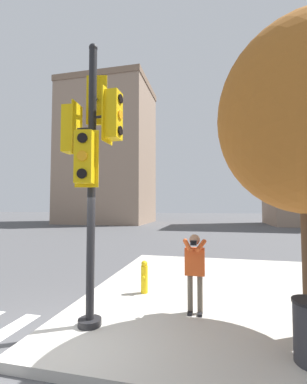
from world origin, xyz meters
The scene contains 6 objects.
ground_plane centered at (0.00, 0.00, 0.00)m, with size 160.00×160.00×0.00m, color #4C4C4F.
sidewalk_corner centered at (3.50, 3.50, 0.08)m, with size 8.00×8.00×0.16m.
traffic_signal_pole centered at (0.36, 0.78, 3.45)m, with size 1.19×1.20×5.32m.
person_photographer centered at (2.21, 1.75, 1.12)m, with size 0.50×0.53×1.60m.
fire_hydrant centered at (0.89, 2.71, 0.56)m, with size 0.18×0.24×0.80m.
building_left centered at (-11.56, 29.74, 9.67)m, with size 11.87×9.55×19.32m.
Camera 1 is at (2.56, -3.64, 2.35)m, focal length 24.00 mm.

